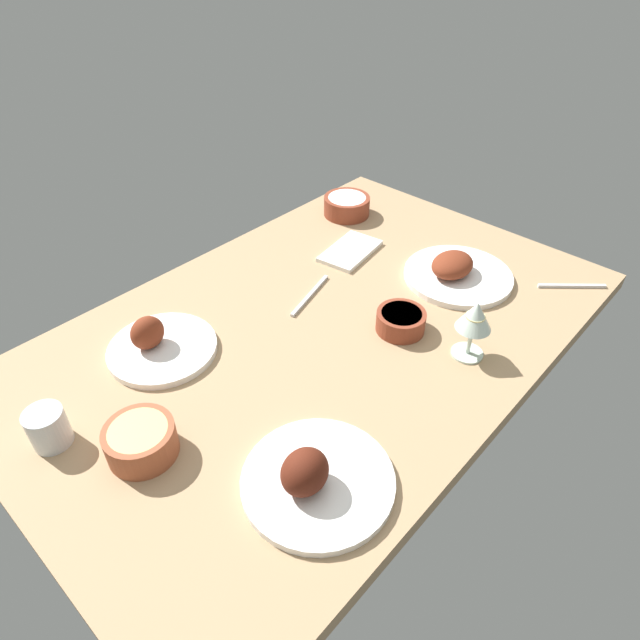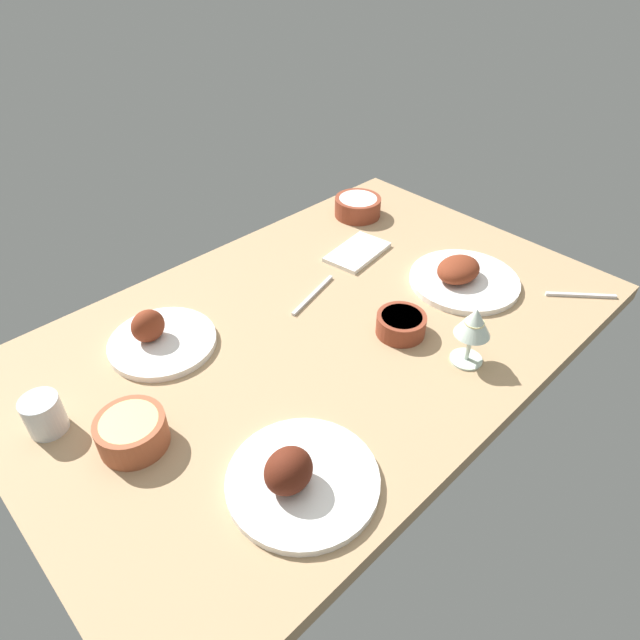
{
  "view_description": "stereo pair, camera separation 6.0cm",
  "coord_description": "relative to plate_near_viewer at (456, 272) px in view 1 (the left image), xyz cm",
  "views": [
    {
      "loc": [
        -71.95,
        -66.13,
        85.32
      ],
      "look_at": [
        0.0,
        0.0,
        6.0
      ],
      "focal_mm": 30.73,
      "sensor_mm": 36.0,
      "label": 1
    },
    {
      "loc": [
        -67.75,
        -70.42,
        85.32
      ],
      "look_at": [
        0.0,
        0.0,
        6.0
      ],
      "focal_mm": 30.73,
      "sensor_mm": 36.0,
      "label": 2
    }
  ],
  "objects": [
    {
      "name": "plate_near_viewer",
      "position": [
        0.0,
        0.0,
        0.0
      ],
      "size": [
        27.84,
        27.84,
        7.08
      ],
      "color": "white",
      "rests_on": "dining_table"
    },
    {
      "name": "folded_napkin",
      "position": [
        -8.95,
        28.1,
        -1.41
      ],
      "size": [
        19.62,
        13.32,
        1.2
      ],
      "primitive_type": "cube",
      "rotation": [
        0.0,
        0.0,
        0.15
      ],
      "color": "white",
      "rests_on": "dining_table"
    },
    {
      "name": "bowl_pasta",
      "position": [
        -86.15,
        11.92,
        1.34
      ],
      "size": [
        12.74,
        12.74,
        6.2
      ],
      "color": "#A35133",
      "rests_on": "dining_table"
    },
    {
      "name": "bowl_cream",
      "position": [
        7.41,
        43.37,
        1.11
      ],
      "size": [
        14.0,
        14.0,
        5.75
      ],
      "color": "brown",
      "rests_on": "dining_table"
    },
    {
      "name": "plate_center_main",
      "position": [
        -68.37,
        32.77,
        -0.04
      ],
      "size": [
        23.73,
        23.73,
        8.9
      ],
      "color": "white",
      "rests_on": "dining_table"
    },
    {
      "name": "dining_table",
      "position": [
        -38.28,
        12.52,
        -4.01
      ],
      "size": [
        140.0,
        90.0,
        4.0
      ],
      "primitive_type": "cube",
      "color": "tan",
      "rests_on": "ground"
    },
    {
      "name": "spoon_loose",
      "position": [
        16.69,
        -24.02,
        -1.61
      ],
      "size": [
        12.13,
        13.37,
        0.8
      ],
      "primitive_type": "cube",
      "rotation": [
        0.0,
        0.0,
        5.44
      ],
      "color": "silver",
      "rests_on": "dining_table"
    },
    {
      "name": "wine_glass",
      "position": [
        -23.36,
        -17.5,
        7.91
      ],
      "size": [
        7.6,
        7.6,
        14.0
      ],
      "color": "silver",
      "rests_on": "dining_table"
    },
    {
      "name": "water_tumbler",
      "position": [
        -96.05,
        26.28,
        1.83
      ],
      "size": [
        7.1,
        7.1,
        7.7
      ],
      "primitive_type": "cylinder",
      "color": "silver",
      "rests_on": "dining_table"
    },
    {
      "name": "bowl_soup",
      "position": [
        -26.5,
        -1.71,
        0.64
      ],
      "size": [
        11.29,
        11.29,
        4.84
      ],
      "color": "brown",
      "rests_on": "dining_table"
    },
    {
      "name": "fork_loose",
      "position": [
        -31.28,
        22.34,
        -1.61
      ],
      "size": [
        17.95,
        5.83,
        0.8
      ],
      "primitive_type": "cube",
      "rotation": [
        0.0,
        0.0,
        3.41
      ],
      "color": "silver",
      "rests_on": "dining_table"
    },
    {
      "name": "plate_far_side",
      "position": [
        -70.5,
        -15.67,
        0.23
      ],
      "size": [
        26.58,
        26.58,
        9.4
      ],
      "color": "white",
      "rests_on": "dining_table"
    }
  ]
}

